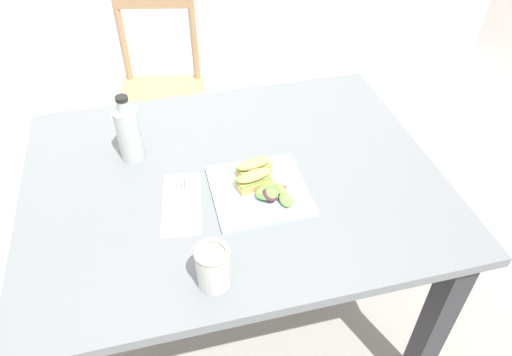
{
  "coord_description": "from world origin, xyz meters",
  "views": [
    {
      "loc": [
        -0.14,
        -0.97,
        1.68
      ],
      "look_at": [
        0.11,
        0.03,
        0.76
      ],
      "focal_mm": 33.64,
      "sensor_mm": 36.0,
      "label": 1
    }
  ],
  "objects": [
    {
      "name": "ground_plane",
      "position": [
        0.0,
        0.0,
        0.0
      ],
      "size": [
        9.17,
        9.17,
        0.0
      ],
      "primitive_type": "plane",
      "color": "gray"
    },
    {
      "name": "dining_table",
      "position": [
        0.05,
        0.08,
        0.62
      ],
      "size": [
        1.22,
        0.95,
        0.74
      ],
      "color": "slate",
      "rests_on": "ground"
    },
    {
      "name": "chair_wooden_far",
      "position": [
        -0.1,
        1.09,
        0.45
      ],
      "size": [
        0.48,
        0.48,
        0.87
      ],
      "color": "tan",
      "rests_on": "ground"
    },
    {
      "name": "plate_lunch",
      "position": [
        0.11,
        -0.01,
        0.74
      ],
      "size": [
        0.27,
        0.27,
        0.01
      ],
      "primitive_type": "cube",
      "color": "silver",
      "rests_on": "dining_table"
    },
    {
      "name": "sandwich_half_front",
      "position": [
        0.1,
        0.01,
        0.78
      ],
      "size": [
        0.11,
        0.07,
        0.06
      ],
      "color": "tan",
      "rests_on": "plate_lunch"
    },
    {
      "name": "sandwich_half_back",
      "position": [
        0.11,
        0.06,
        0.78
      ],
      "size": [
        0.11,
        0.07,
        0.06
      ],
      "color": "tan",
      "rests_on": "plate_lunch"
    },
    {
      "name": "salad_mixed_greens",
      "position": [
        0.14,
        -0.04,
        0.76
      ],
      "size": [
        0.11,
        0.13,
        0.03
      ],
      "color": "#602D47",
      "rests_on": "plate_lunch"
    },
    {
      "name": "napkin_folded",
      "position": [
        -0.11,
        -0.0,
        0.74
      ],
      "size": [
        0.14,
        0.26,
        0.0
      ],
      "primitive_type": "cube",
      "rotation": [
        0.0,
        0.0,
        -0.15
      ],
      "color": "silver",
      "rests_on": "dining_table"
    },
    {
      "name": "fork_on_napkin",
      "position": [
        -0.11,
        0.02,
        0.75
      ],
      "size": [
        0.05,
        0.19,
        0.0
      ],
      "color": "silver",
      "rests_on": "napkin_folded"
    },
    {
      "name": "bottle_cold_brew",
      "position": [
        -0.23,
        0.25,
        0.82
      ],
      "size": [
        0.07,
        0.07,
        0.22
      ],
      "color": "#472819",
      "rests_on": "dining_table"
    },
    {
      "name": "mason_jar_iced_tea",
      "position": [
        -0.07,
        -0.28,
        0.79
      ],
      "size": [
        0.08,
        0.08,
        0.12
      ],
      "color": "#995623",
      "rests_on": "dining_table"
    }
  ]
}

